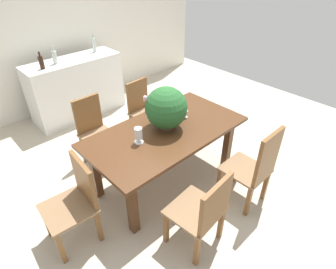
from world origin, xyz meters
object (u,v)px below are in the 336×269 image
object	(u,v)px
crystal_vase_center_near	(174,102)
chair_near_left	(204,211)
flower_centerpiece	(166,108)
kitchen_counter	(77,88)
chair_far_left	(94,129)
wine_bottle_clear	(41,62)
crystal_vase_left	(138,134)
wine_bottle_tall	(55,57)
chair_near_right	(256,166)
wine_bottle_dark	(94,45)
chair_head_end	(76,198)
dining_table	(166,137)
wine_glass	(185,109)
chair_far_right	(143,108)

from	to	relation	value
crystal_vase_center_near	chair_near_left	bearing A→B (deg)	-123.15
flower_centerpiece	kitchen_counter	size ratio (longest dim) A/B	0.33
chair_far_left	wine_bottle_clear	bearing A→B (deg)	91.07
crystal_vase_left	wine_bottle_tall	xyz separation A→B (m)	(0.16, 2.21, 0.24)
kitchen_counter	wine_bottle_clear	bearing A→B (deg)	-169.45
chair_near_right	wine_bottle_dark	world-z (taller)	wine_bottle_dark
chair_head_end	crystal_vase_left	world-z (taller)	crystal_vase_left
dining_table	wine_bottle_clear	bearing A→B (deg)	101.62
crystal_vase_center_near	chair_head_end	bearing A→B (deg)	-170.80
flower_centerpiece	wine_bottle_clear	size ratio (longest dim) A/B	1.99
chair_near_right	wine_glass	world-z (taller)	chair_near_right
chair_far_right	wine_bottle_dark	distance (m)	1.52
crystal_vase_left	wine_bottle_tall	size ratio (longest dim) A/B	0.68
chair_near_left	crystal_vase_center_near	size ratio (longest dim) A/B	4.08
chair_head_end	wine_glass	bearing A→B (deg)	96.88
dining_table	flower_centerpiece	distance (m)	0.36
dining_table	wine_bottle_dark	size ratio (longest dim) A/B	6.06
wine_bottle_clear	chair_near_left	bearing A→B (deg)	-89.30
wine_glass	wine_bottle_clear	distance (m)	2.28
wine_bottle_dark	kitchen_counter	bearing A→B (deg)	-172.66
crystal_vase_left	flower_centerpiece	bearing A→B (deg)	2.00
dining_table	chair_far_right	xyz separation A→B (m)	(0.41, 0.94, -0.15)
flower_centerpiece	chair_far_left	bearing A→B (deg)	116.74
kitchen_counter	wine_bottle_dark	world-z (taller)	wine_bottle_dark
chair_head_end	chair_far_left	distance (m)	1.21
chair_far_left	wine_bottle_clear	size ratio (longest dim) A/B	3.69
wine_glass	wine_bottle_tall	xyz separation A→B (m)	(-0.58, 2.19, 0.23)
chair_head_end	wine_bottle_clear	world-z (taller)	wine_bottle_clear
dining_table	flower_centerpiece	size ratio (longest dim) A/B	3.71
wine_bottle_clear	crystal_vase_left	bearing A→B (deg)	-88.15
chair_far_right	flower_centerpiece	bearing A→B (deg)	-116.58
chair_near_right	wine_bottle_tall	distance (m)	3.29
chair_far_left	crystal_vase_center_near	world-z (taller)	crystal_vase_center_near
chair_near_left	chair_far_right	bearing A→B (deg)	-118.55
wine_bottle_dark	chair_near_right	bearing A→B (deg)	-91.86
kitchen_counter	chair_near_left	bearing A→B (deg)	-98.09
kitchen_counter	dining_table	bearing A→B (deg)	-91.18
chair_head_end	chair_far_left	world-z (taller)	chair_far_left
wine_glass	crystal_vase_center_near	bearing A→B (deg)	91.00
chair_head_end	chair_near_right	distance (m)	1.85
dining_table	kitchen_counter	xyz separation A→B (m)	(0.05, 2.26, -0.15)
chair_far_right	chair_head_end	distance (m)	1.85
chair_near_left	flower_centerpiece	distance (m)	1.18
wine_bottle_dark	chair_head_end	bearing A→B (deg)	-126.14
crystal_vase_left	wine_bottle_clear	xyz separation A→B (m)	(-0.07, 2.14, 0.24)
chair_near_right	crystal_vase_center_near	distance (m)	1.24
wine_bottle_tall	wine_bottle_dark	xyz separation A→B (m)	(0.74, 0.09, 0.01)
wine_glass	wine_bottle_tall	world-z (taller)	wine_bottle_tall
chair_head_end	wine_glass	size ratio (longest dim) A/B	5.66
chair_near_right	wine_bottle_clear	size ratio (longest dim) A/B	4.07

